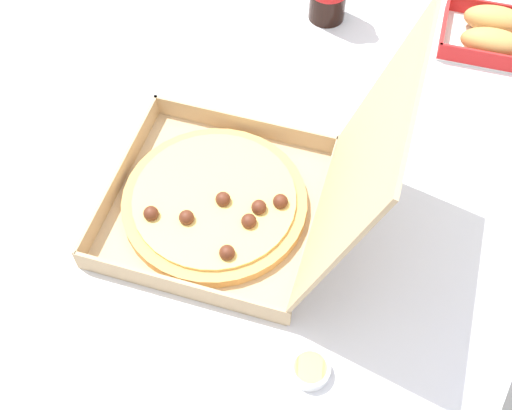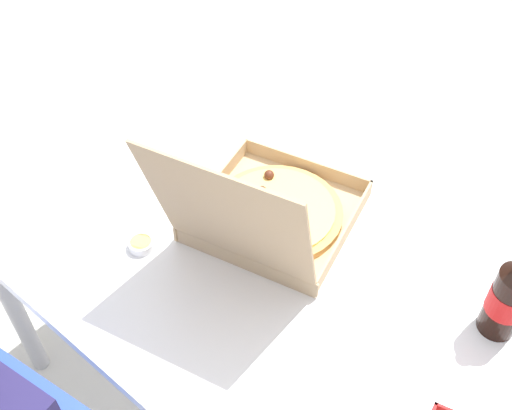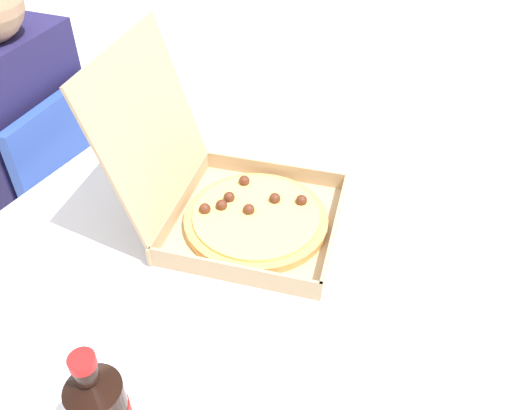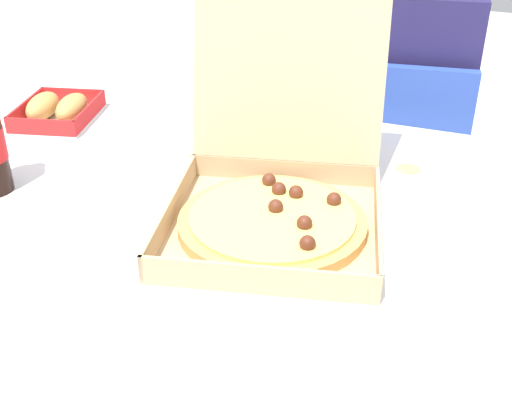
% 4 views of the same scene
% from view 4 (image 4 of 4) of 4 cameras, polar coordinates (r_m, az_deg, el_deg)
% --- Properties ---
extents(dining_table, '(1.40, 0.93, 0.74)m').
position_cam_4_polar(dining_table, '(1.10, 0.09, -4.04)').
color(dining_table, white).
rests_on(dining_table, ground_plane).
extents(chair, '(0.45, 0.45, 0.83)m').
position_cam_4_polar(chair, '(1.76, 11.36, 2.12)').
color(chair, '#2D4CAD').
rests_on(chair, ground_plane).
extents(diner_person, '(0.38, 0.44, 1.15)m').
position_cam_4_polar(diner_person, '(1.73, 12.16, 9.06)').
color(diner_person, '#333847').
rests_on(diner_person, ground_plane).
extents(pizza_box_open, '(0.42, 0.49, 0.36)m').
position_cam_4_polar(pizza_box_open, '(1.03, 1.76, 1.10)').
color(pizza_box_open, tan).
rests_on(pizza_box_open, dining_table).
extents(bread_side_box, '(0.19, 0.22, 0.06)m').
position_cam_4_polar(bread_side_box, '(1.48, -17.10, 8.08)').
color(bread_side_box, white).
rests_on(bread_side_box, dining_table).
extents(dipping_sauce_cup, '(0.06, 0.06, 0.02)m').
position_cam_4_polar(dipping_sauce_cup, '(1.20, 13.27, 2.72)').
color(dipping_sauce_cup, white).
rests_on(dipping_sauce_cup, dining_table).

